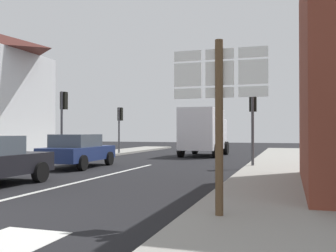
% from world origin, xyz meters
% --- Properties ---
extents(ground_plane, '(80.00, 80.00, 0.00)m').
position_xyz_m(ground_plane, '(0.00, 10.00, 0.00)').
color(ground_plane, black).
extents(sidewalk_right, '(2.67, 44.00, 0.14)m').
position_xyz_m(sidewalk_right, '(5.85, 8.00, 0.07)').
color(sidewalk_right, gray).
rests_on(sidewalk_right, ground).
extents(lane_centre_stripe, '(0.16, 12.00, 0.01)m').
position_xyz_m(lane_centre_stripe, '(0.00, 6.00, 0.01)').
color(lane_centre_stripe, silver).
rests_on(lane_centre_stripe, ground).
extents(sedan_far, '(2.14, 4.29, 1.47)m').
position_xyz_m(sedan_far, '(-2.63, 9.82, 0.76)').
color(sedan_far, navy).
rests_on(sedan_far, ground).
extents(delivery_truck, '(2.58, 5.05, 3.05)m').
position_xyz_m(delivery_truck, '(1.00, 19.27, 1.65)').
color(delivery_truck, silver).
rests_on(delivery_truck, ground).
extents(route_sign_post, '(1.66, 0.14, 3.20)m').
position_xyz_m(route_sign_post, '(5.16, 1.45, 2.00)').
color(route_sign_post, brown).
rests_on(route_sign_post, ground).
extents(traffic_light_near_left, '(0.30, 0.49, 3.64)m').
position_xyz_m(traffic_light_near_left, '(-4.81, 12.03, 2.70)').
color(traffic_light_near_left, '#47474C').
rests_on(traffic_light_near_left, ground).
extents(traffic_light_near_right, '(0.30, 0.49, 3.36)m').
position_xyz_m(traffic_light_near_right, '(4.81, 11.77, 2.49)').
color(traffic_light_near_right, '#47474C').
rests_on(traffic_light_near_right, ground).
extents(traffic_light_far_left, '(0.30, 0.49, 3.25)m').
position_xyz_m(traffic_light_far_left, '(-4.81, 18.96, 2.40)').
color(traffic_light_far_left, '#47474C').
rests_on(traffic_light_far_left, ground).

